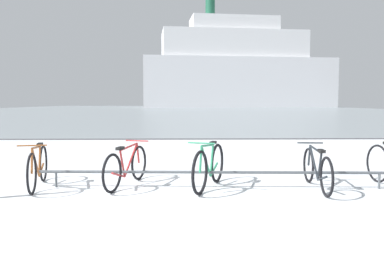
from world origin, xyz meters
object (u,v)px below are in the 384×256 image
(bicycle_2, at_px, (209,167))
(bicycle_3, at_px, (317,169))
(bicycle_1, at_px, (127,166))
(bicycle_0, at_px, (38,167))
(ferry_ship, at_px, (236,70))

(bicycle_2, height_order, bicycle_3, bicycle_2)
(bicycle_1, bearing_deg, bicycle_0, -175.80)
(bicycle_3, bearing_deg, bicycle_0, 177.57)
(bicycle_3, bearing_deg, bicycle_2, 176.82)
(bicycle_0, xyz_separation_m, ferry_ship, (15.26, 85.28, 8.64))
(bicycle_2, relative_size, ferry_ship, 0.03)
(bicycle_1, relative_size, bicycle_3, 0.98)
(bicycle_1, distance_m, ferry_ship, 86.70)
(bicycle_3, distance_m, ferry_ship, 86.55)
(bicycle_2, distance_m, bicycle_3, 1.86)
(bicycle_2, xyz_separation_m, ferry_ship, (12.25, 85.39, 8.63))
(bicycle_2, bearing_deg, bicycle_3, -3.18)
(ferry_ship, bearing_deg, bicycle_3, -96.93)
(bicycle_0, bearing_deg, ferry_ship, 79.86)
(bicycle_2, distance_m, ferry_ship, 86.69)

